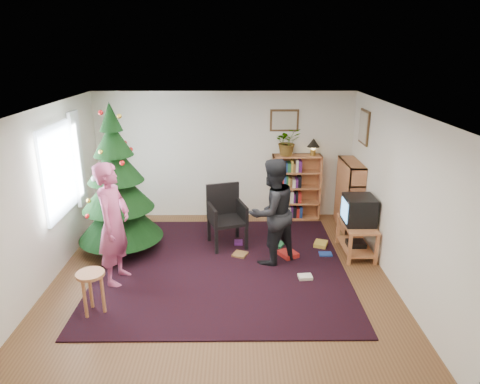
{
  "coord_description": "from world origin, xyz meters",
  "views": [
    {
      "loc": [
        0.23,
        -5.68,
        3.29
      ],
      "look_at": [
        0.29,
        0.74,
        1.1
      ],
      "focal_mm": 32.0,
      "sensor_mm": 36.0,
      "label": 1
    }
  ],
  "objects_px": {
    "tv_stand": "(357,235)",
    "person_by_chair": "(272,212)",
    "bookshelf_back": "(296,186)",
    "potted_plant": "(287,142)",
    "christmas_tree": "(118,193)",
    "picture_right": "(364,127)",
    "person_standing": "(114,224)",
    "bookshelf_right": "(349,195)",
    "table_lamp": "(313,144)",
    "stool": "(91,282)",
    "crt_tv": "(359,210)",
    "armchair": "(227,213)",
    "picture_back": "(284,120)"
  },
  "relations": [
    {
      "from": "christmas_tree",
      "to": "bookshelf_back",
      "type": "distance_m",
      "value": 3.45
    },
    {
      "from": "christmas_tree",
      "to": "bookshelf_right",
      "type": "distance_m",
      "value": 4.17
    },
    {
      "from": "picture_right",
      "to": "bookshelf_back",
      "type": "height_order",
      "value": "picture_right"
    },
    {
      "from": "christmas_tree",
      "to": "person_standing",
      "type": "relative_size",
      "value": 1.38
    },
    {
      "from": "stool",
      "to": "person_standing",
      "type": "height_order",
      "value": "person_standing"
    },
    {
      "from": "person_standing",
      "to": "person_by_chair",
      "type": "xyz_separation_m",
      "value": [
        2.3,
        0.57,
        -0.05
      ]
    },
    {
      "from": "person_standing",
      "to": "bookshelf_right",
      "type": "bearing_deg",
      "value": -54.81
    },
    {
      "from": "christmas_tree",
      "to": "stool",
      "type": "xyz_separation_m",
      "value": [
        0.08,
        -1.79,
        -0.58
      ]
    },
    {
      "from": "picture_back",
      "to": "picture_right",
      "type": "height_order",
      "value": "picture_right"
    },
    {
      "from": "person_by_chair",
      "to": "table_lamp",
      "type": "distance_m",
      "value": 2.17
    },
    {
      "from": "potted_plant",
      "to": "person_by_chair",
      "type": "bearing_deg",
      "value": -103.0
    },
    {
      "from": "bookshelf_back",
      "to": "crt_tv",
      "type": "xyz_separation_m",
      "value": [
        0.81,
        -1.58,
        0.11
      ]
    },
    {
      "from": "bookshelf_back",
      "to": "picture_right",
      "type": "bearing_deg",
      "value": -28.93
    },
    {
      "from": "christmas_tree",
      "to": "table_lamp",
      "type": "bearing_deg",
      "value": 23.22
    },
    {
      "from": "picture_right",
      "to": "stool",
      "type": "distance_m",
      "value": 5.1
    },
    {
      "from": "christmas_tree",
      "to": "person_standing",
      "type": "distance_m",
      "value": 0.99
    },
    {
      "from": "person_by_chair",
      "to": "table_lamp",
      "type": "bearing_deg",
      "value": -151.0
    },
    {
      "from": "picture_back",
      "to": "bookshelf_back",
      "type": "distance_m",
      "value": 1.32
    },
    {
      "from": "armchair",
      "to": "picture_back",
      "type": "bearing_deg",
      "value": 33.28
    },
    {
      "from": "armchair",
      "to": "christmas_tree",
      "type": "bearing_deg",
      "value": 172.44
    },
    {
      "from": "tv_stand",
      "to": "person_standing",
      "type": "xyz_separation_m",
      "value": [
        -3.74,
        -0.85,
        0.58
      ]
    },
    {
      "from": "bookshelf_back",
      "to": "potted_plant",
      "type": "height_order",
      "value": "potted_plant"
    },
    {
      "from": "armchair",
      "to": "table_lamp",
      "type": "distance_m",
      "value": 2.22
    },
    {
      "from": "christmas_tree",
      "to": "tv_stand",
      "type": "height_order",
      "value": "christmas_tree"
    },
    {
      "from": "tv_stand",
      "to": "person_by_chair",
      "type": "xyz_separation_m",
      "value": [
        -1.44,
        -0.27,
        0.53
      ]
    },
    {
      "from": "stool",
      "to": "person_by_chair",
      "type": "distance_m",
      "value": 2.81
    },
    {
      "from": "person_by_chair",
      "to": "table_lamp",
      "type": "relative_size",
      "value": 5.18
    },
    {
      "from": "person_standing",
      "to": "person_by_chair",
      "type": "relative_size",
      "value": 1.06
    },
    {
      "from": "christmas_tree",
      "to": "tv_stand",
      "type": "xyz_separation_m",
      "value": [
        3.92,
        -0.12,
        -0.72
      ]
    },
    {
      "from": "picture_back",
      "to": "person_standing",
      "type": "height_order",
      "value": "picture_back"
    },
    {
      "from": "picture_back",
      "to": "table_lamp",
      "type": "bearing_deg",
      "value": -13.61
    },
    {
      "from": "table_lamp",
      "to": "crt_tv",
      "type": "bearing_deg",
      "value": -72.1
    },
    {
      "from": "stool",
      "to": "tv_stand",
      "type": "bearing_deg",
      "value": 23.57
    },
    {
      "from": "person_by_chair",
      "to": "armchair",
      "type": "bearing_deg",
      "value": -78.21
    },
    {
      "from": "christmas_tree",
      "to": "person_standing",
      "type": "bearing_deg",
      "value": -79.27
    },
    {
      "from": "stool",
      "to": "person_standing",
      "type": "relative_size",
      "value": 0.33
    },
    {
      "from": "bookshelf_right",
      "to": "table_lamp",
      "type": "xyz_separation_m",
      "value": [
        -0.63,
        0.5,
        0.86
      ]
    },
    {
      "from": "stool",
      "to": "table_lamp",
      "type": "bearing_deg",
      "value": 44.35
    },
    {
      "from": "bookshelf_right",
      "to": "person_standing",
      "type": "xyz_separation_m",
      "value": [
        -3.86,
        -1.92,
        0.24
      ]
    },
    {
      "from": "crt_tv",
      "to": "table_lamp",
      "type": "bearing_deg",
      "value": 107.9
    },
    {
      "from": "picture_right",
      "to": "bookshelf_back",
      "type": "distance_m",
      "value": 1.77
    },
    {
      "from": "picture_back",
      "to": "picture_right",
      "type": "bearing_deg",
      "value": -28.69
    },
    {
      "from": "armchair",
      "to": "tv_stand",
      "type": "bearing_deg",
      "value": -27.81
    },
    {
      "from": "picture_right",
      "to": "person_by_chair",
      "type": "height_order",
      "value": "picture_right"
    },
    {
      "from": "picture_back",
      "to": "picture_right",
      "type": "relative_size",
      "value": 0.92
    },
    {
      "from": "bookshelf_right",
      "to": "crt_tv",
      "type": "relative_size",
      "value": 2.51
    },
    {
      "from": "christmas_tree",
      "to": "potted_plant",
      "type": "distance_m",
      "value": 3.3
    },
    {
      "from": "picture_back",
      "to": "tv_stand",
      "type": "relative_size",
      "value": 0.63
    },
    {
      "from": "christmas_tree",
      "to": "armchair",
      "type": "distance_m",
      "value": 1.85
    },
    {
      "from": "christmas_tree",
      "to": "crt_tv",
      "type": "bearing_deg",
      "value": -1.69
    }
  ]
}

